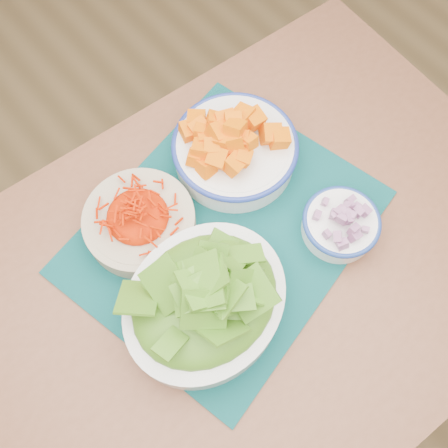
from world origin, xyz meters
name	(u,v)px	position (x,y,z in m)	size (l,w,h in m)	color
ground	(164,265)	(0.00, 0.00, 0.00)	(4.00, 4.00, 0.00)	#AA8552
table	(233,291)	(-0.01, -0.34, 0.64)	(1.15, 0.80, 0.75)	brown
placemat	(224,231)	(0.03, -0.27, 0.75)	(0.49, 0.40, 0.00)	#042E2F
carrot_bowl	(139,219)	(-0.08, -0.17, 0.79)	(0.19, 0.19, 0.08)	#BFAE8E
squash_bowl	(235,144)	(0.13, -0.17, 0.81)	(0.27, 0.27, 0.11)	white
lettuce_bowl	(205,298)	(-0.08, -0.35, 0.82)	(0.30, 0.27, 0.13)	white
onion_bowl	(341,222)	(0.18, -0.39, 0.79)	(0.14, 0.14, 0.07)	white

